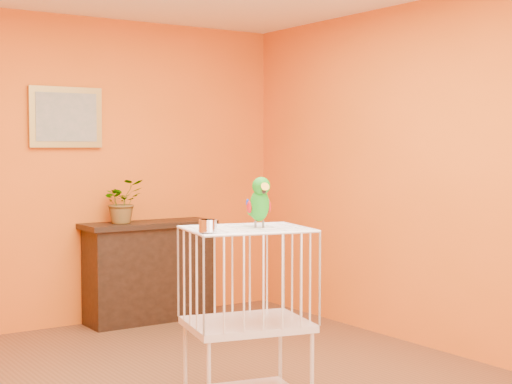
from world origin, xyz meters
TOP-DOWN VIEW (x-y plane):
  - room_shell at (0.00, 0.00)m, footprint 4.50×4.50m
  - console_cabinet at (0.66, 2.04)m, footprint 1.16×0.42m
  - potted_plant at (0.42, 2.03)m, footprint 0.34×0.38m
  - framed_picture at (0.00, 2.22)m, footprint 0.62×0.04m
  - birdcage at (0.12, -0.33)m, footprint 0.77×0.66m
  - feed_cup at (-0.19, -0.43)m, footprint 0.10×0.10m
  - parrot at (0.20, -0.34)m, footprint 0.16×0.27m

SIDE VIEW (x-z plane):
  - console_cabinet at x=0.66m, z-range 0.00..0.86m
  - birdcage at x=0.12m, z-range 0.02..1.06m
  - potted_plant at x=0.42m, z-range 0.86..1.15m
  - feed_cup at x=-0.19m, z-range 1.04..1.11m
  - parrot at x=0.20m, z-range 1.04..1.34m
  - room_shell at x=0.00m, z-range -0.67..3.83m
  - framed_picture at x=0.00m, z-range 1.50..2.00m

